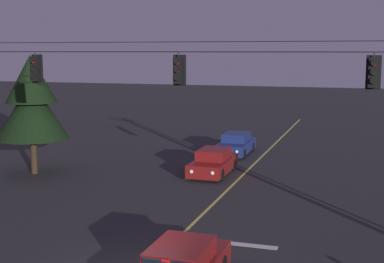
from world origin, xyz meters
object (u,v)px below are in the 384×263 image
object	(u,v)px
traffic_light_left_inner	(178,70)
traffic_light_centre	(373,73)
car_oncoming_lead	(213,163)
car_oncoming_trailing	(236,144)
tree_verge_near	(32,101)
traffic_light_leftmost	(35,69)

from	to	relation	value
traffic_light_left_inner	traffic_light_centre	xyz separation A→B (m)	(6.64, 0.00, 0.00)
car_oncoming_lead	traffic_light_centre	bearing A→B (deg)	-50.68
car_oncoming_trailing	traffic_light_left_inner	bearing A→B (deg)	-84.33
traffic_light_left_inner	car_oncoming_lead	world-z (taller)	traffic_light_left_inner
traffic_light_left_inner	tree_verge_near	xyz separation A→B (m)	(-10.83, 6.99, -2.02)
traffic_light_centre	car_oncoming_lead	bearing A→B (deg)	129.32
car_oncoming_lead	car_oncoming_trailing	world-z (taller)	same
traffic_light_leftmost	traffic_light_left_inner	world-z (taller)	same
traffic_light_leftmost	traffic_light_centre	size ratio (longest dim) A/B	1.00
car_oncoming_trailing	tree_verge_near	xyz separation A→B (m)	(-9.24, -9.03, 3.35)
traffic_light_leftmost	traffic_light_left_inner	bearing A→B (deg)	0.00
car_oncoming_trailing	tree_verge_near	world-z (taller)	tree_verge_near
traffic_light_centre	tree_verge_near	xyz separation A→B (m)	(-17.47, 6.99, -2.02)
car_oncoming_lead	tree_verge_near	bearing A→B (deg)	-163.27
traffic_light_left_inner	tree_verge_near	world-z (taller)	traffic_light_left_inner
car_oncoming_trailing	tree_verge_near	bearing A→B (deg)	-135.66
car_oncoming_lead	tree_verge_near	world-z (taller)	tree_verge_near
car_oncoming_lead	tree_verge_near	distance (m)	10.40
traffic_light_left_inner	car_oncoming_trailing	world-z (taller)	traffic_light_left_inner
traffic_light_leftmost	car_oncoming_lead	xyz separation A→B (m)	(4.51, 9.82, -5.36)
car_oncoming_lead	car_oncoming_trailing	bearing A→B (deg)	91.72
car_oncoming_lead	car_oncoming_trailing	xyz separation A→B (m)	(-0.19, 6.20, 0.00)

